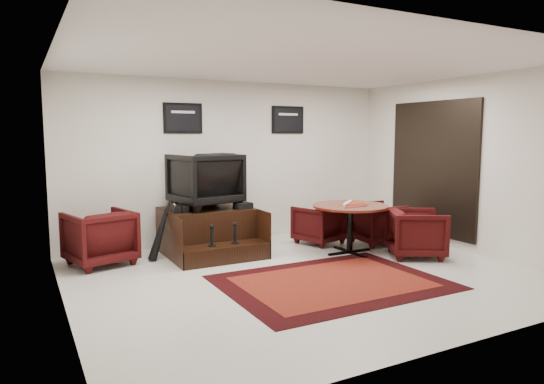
{
  "coord_description": "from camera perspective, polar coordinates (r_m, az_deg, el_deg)",
  "views": [
    {
      "loc": [
        -3.38,
        -5.37,
        1.88
      ],
      "look_at": [
        -0.07,
        0.9,
        1.04
      ],
      "focal_mm": 32.0,
      "sensor_mm": 36.0,
      "label": 1
    }
  ],
  "objects": [
    {
      "name": "shine_podium",
      "position": [
        7.8,
        -7.43,
        -4.76
      ],
      "size": [
        1.38,
        1.42,
        0.71
      ],
      "color": "black",
      "rests_on": "ground"
    },
    {
      "name": "polish_kit",
      "position": [
        7.69,
        -3.42,
        -1.62
      ],
      "size": [
        0.29,
        0.21,
        0.09
      ],
      "primitive_type": "cube",
      "rotation": [
        0.0,
        0.0,
        0.1
      ],
      "color": "black",
      "rests_on": "shine_podium"
    },
    {
      "name": "area_rug",
      "position": [
        6.34,
        7.09,
        -10.47
      ],
      "size": [
        2.77,
        2.08,
        0.01
      ],
      "color": "black",
      "rests_on": "ground"
    },
    {
      "name": "ground",
      "position": [
        6.62,
        4.2,
        -9.74
      ],
      "size": [
        6.0,
        6.0,
        0.0
      ],
      "primitive_type": "plane",
      "color": "beige",
      "rests_on": "ground"
    },
    {
      "name": "umbrella_hooked",
      "position": [
        7.49,
        -13.18,
        -4.74
      ],
      "size": [
        0.3,
        0.11,
        0.82
      ],
      "primitive_type": null,
      "color": "black",
      "rests_on": "ground"
    },
    {
      "name": "shine_chair",
      "position": [
        7.81,
        -7.9,
        1.72
      ],
      "size": [
        1.09,
        1.04,
        0.98
      ],
      "primitive_type": "imported",
      "rotation": [
        0.0,
        0.0,
        3.31
      ],
      "color": "black",
      "rests_on": "shine_podium"
    },
    {
      "name": "armchair_side",
      "position": [
        7.46,
        -19.62,
        -4.78
      ],
      "size": [
        1.03,
        0.99,
        0.87
      ],
      "primitive_type": "imported",
      "rotation": [
        0.0,
        0.0,
        3.41
      ],
      "color": "black",
      "rests_on": "ground"
    },
    {
      "name": "umbrella_black",
      "position": [
        7.46,
        -12.9,
        -4.29
      ],
      "size": [
        0.35,
        0.13,
        0.94
      ],
      "primitive_type": null,
      "color": "black",
      "rests_on": "ground"
    },
    {
      "name": "shoes_pair",
      "position": [
        7.5,
        -10.87,
        -1.9
      ],
      "size": [
        0.23,
        0.29,
        0.11
      ],
      "color": "black",
      "rests_on": "shine_podium"
    },
    {
      "name": "meeting_table",
      "position": [
        7.76,
        9.19,
        -2.19
      ],
      "size": [
        1.19,
        1.19,
        0.78
      ],
      "color": "#451509",
      "rests_on": "ground"
    },
    {
      "name": "table_chair_back",
      "position": [
        8.45,
        5.56,
        -3.56
      ],
      "size": [
        0.88,
        0.85,
        0.74
      ],
      "primitive_type": "imported",
      "rotation": [
        0.0,
        0.0,
        3.44
      ],
      "color": "black",
      "rests_on": "ground"
    },
    {
      "name": "paper_roll",
      "position": [
        7.79,
        8.87,
        -1.28
      ],
      "size": [
        0.35,
        0.31,
        0.05
      ],
      "primitive_type": "cylinder",
      "rotation": [
        0.0,
        1.57,
        0.7
      ],
      "color": "white",
      "rests_on": "meeting_table"
    },
    {
      "name": "table_chair_corner",
      "position": [
        7.8,
        16.62,
        -4.42
      ],
      "size": [
        1.03,
        1.05,
        0.81
      ],
      "primitive_type": "imported",
      "rotation": [
        0.0,
        0.0,
        1.06
      ],
      "color": "black",
      "rests_on": "ground"
    },
    {
      "name": "table_clutter",
      "position": [
        7.71,
        9.63,
        -1.52
      ],
      "size": [
        0.57,
        0.31,
        0.01
      ],
      "color": "#EA400D",
      "rests_on": "meeting_table"
    },
    {
      "name": "table_chair_window",
      "position": [
        8.58,
        12.32,
        -3.36
      ],
      "size": [
        0.77,
        0.82,
        0.79
      ],
      "primitive_type": "imported",
      "rotation": [
        0.0,
        0.0,
        1.5
      ],
      "color": "black",
      "rests_on": "ground"
    },
    {
      "name": "room_shell",
      "position": [
        6.68,
        6.76,
        5.91
      ],
      "size": [
        6.02,
        5.02,
        2.81
      ],
      "color": "silver",
      "rests_on": "ground"
    }
  ]
}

